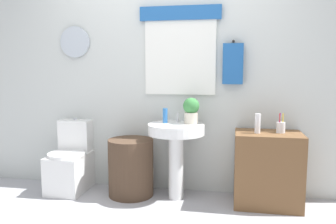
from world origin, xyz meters
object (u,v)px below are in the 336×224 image
Objects in this scene: laundry_hamper at (131,167)px; potted_plant at (191,110)px; wooden_cabinet at (267,169)px; lotion_bottle at (258,123)px; soap_bottle at (165,116)px; pedestal_sink at (176,141)px; toothbrush_cup at (281,127)px; toilet at (71,163)px.

laundry_hamper is 2.27× the size of potted_plant.
wooden_cabinet is 0.46m from lotion_bottle.
soap_bottle is 0.27m from potted_plant.
soap_bottle is (-0.12, 0.05, 0.25)m from pedestal_sink.
toothbrush_cup is (0.11, 0.02, 0.40)m from wooden_cabinet.
lotion_bottle is at bearing -2.22° from toilet.
pedestal_sink is 0.34m from potted_plant.
lotion_bottle reaches higher than toilet.
laundry_hamper is 3.15× the size of toothbrush_cup.
toothbrush_cup is at bearing -1.57° from soap_bottle.
soap_bottle reaches higher than toothbrush_cup.
toilet is at bearing 177.78° from lotion_bottle.
laundry_hamper is 0.55m from pedestal_sink.
lotion_bottle is (1.24, -0.04, 0.50)m from laundry_hamper.
soap_bottle reaches higher than pedestal_sink.
toilet is at bearing 177.11° from laundry_hamper.
soap_bottle is at bearing 0.88° from toilet.
toilet is at bearing 178.29° from pedestal_sink.
potted_plant reaches higher than laundry_hamper.
potted_plant is 1.40× the size of lotion_bottle.
pedestal_sink is 1.00m from toothbrush_cup.
wooden_cabinet is at bearing -4.64° from potted_plant.
soap_bottle is at bearing 8.16° from laundry_hamper.
toilet is 2.18m from toothbrush_cup.
wooden_cabinet is at bearing 0.00° from laundry_hamper.
lotion_bottle reaches higher than laundry_hamper.
pedestal_sink reaches higher than laundry_hamper.
potted_plant is at bearing 23.20° from pedestal_sink.
laundry_hamper is at bearing -2.89° from toilet.
toothbrush_cup is (0.85, -0.04, -0.14)m from potted_plant.
wooden_cabinet is 4.71× the size of soap_bottle.
toilet is 1.30× the size of laundry_hamper.
laundry_hamper is (0.68, -0.03, 0.00)m from toilet.
soap_bottle is (1.03, 0.02, 0.54)m from toilet.
potted_plant reaches higher than lotion_bottle.
soap_bottle is at bearing 174.23° from lotion_bottle.
laundry_hamper is 3.18× the size of lotion_bottle.
lotion_bottle reaches higher than wooden_cabinet.
lotion_bottle is at bearing -5.77° from soap_bottle.
toothbrush_cup is (2.13, -0.01, 0.47)m from toilet.
wooden_cabinet is 0.92m from potted_plant.
laundry_hamper is at bearing -171.84° from soap_bottle.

